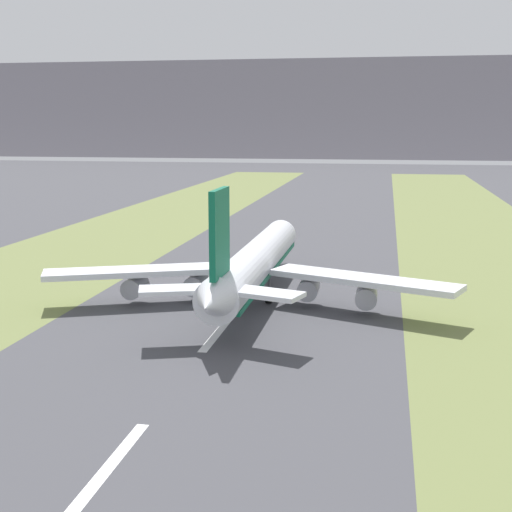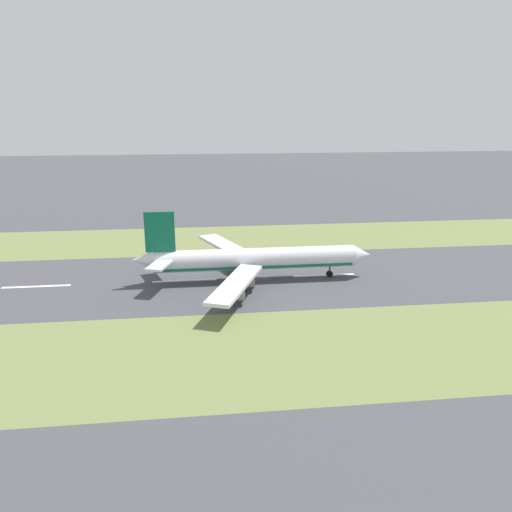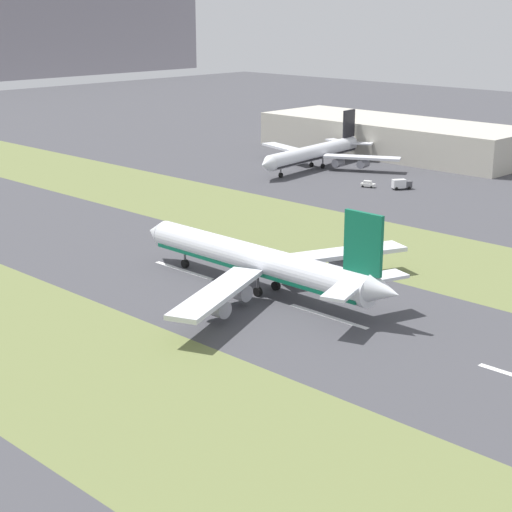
% 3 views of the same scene
% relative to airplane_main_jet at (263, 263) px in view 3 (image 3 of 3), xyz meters
% --- Properties ---
extents(ground_plane, '(800.00, 800.00, 0.00)m').
position_rel_airplane_main_jet_xyz_m(ground_plane, '(-1.61, 3.41, -6.02)').
color(ground_plane, '#424247').
extents(grass_median_west, '(40.00, 600.00, 0.01)m').
position_rel_airplane_main_jet_xyz_m(grass_median_west, '(-46.61, 3.41, -6.02)').
color(grass_median_west, olive).
rests_on(grass_median_west, ground).
extents(grass_median_east, '(40.00, 600.00, 0.01)m').
position_rel_airplane_main_jet_xyz_m(grass_median_east, '(43.39, 3.41, -6.02)').
color(grass_median_east, olive).
rests_on(grass_median_east, ground).
extents(centreline_dash_mid, '(1.20, 18.00, 0.01)m').
position_rel_airplane_main_jet_xyz_m(centreline_dash_mid, '(-1.61, -18.09, -6.01)').
color(centreline_dash_mid, silver).
rests_on(centreline_dash_mid, ground).
extents(centreline_dash_far, '(1.20, 18.00, 0.01)m').
position_rel_airplane_main_jet_xyz_m(centreline_dash_far, '(-1.61, 21.91, -6.01)').
color(centreline_dash_far, silver).
rests_on(centreline_dash_far, ground).
extents(airplane_main_jet, '(64.14, 67.03, 20.20)m').
position_rel_airplane_main_jet_xyz_m(airplane_main_jet, '(0.00, 0.00, 0.00)').
color(airplane_main_jet, silver).
rests_on(airplane_main_jet, ground).
extents(terminal_building, '(36.00, 104.18, 12.62)m').
position_rel_airplane_main_jet_xyz_m(terminal_building, '(151.24, 76.91, 0.29)').
color(terminal_building, '#BCB7A8').
rests_on(terminal_building, ground).
extents(airplane_parked_apron, '(59.79, 56.66, 17.98)m').
position_rel_airplane_main_jet_xyz_m(airplane_parked_apron, '(107.93, 78.36, -0.66)').
color(airplane_parked_apron, silver).
rests_on(airplane_parked_apron, ground).
extents(service_truck, '(6.26, 5.02, 3.10)m').
position_rel_airplane_main_jet_xyz_m(service_truck, '(99.63, 36.80, -4.36)').
color(service_truck, '#4C4C51').
rests_on(service_truck, ground).
extents(apron_car, '(3.07, 4.74, 2.03)m').
position_rel_airplane_main_jet_xyz_m(apron_car, '(94.90, 45.98, -5.02)').
color(apron_car, white).
rests_on(apron_car, ground).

